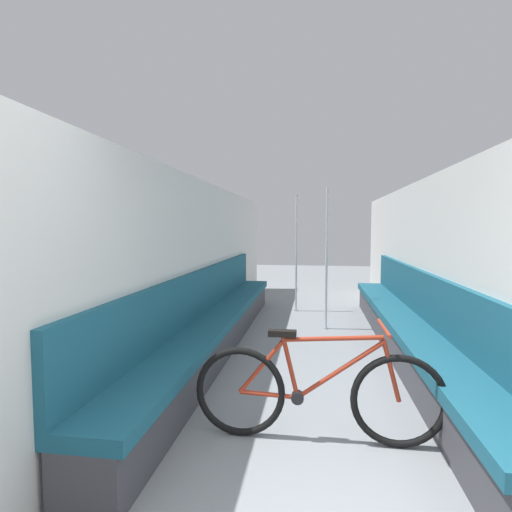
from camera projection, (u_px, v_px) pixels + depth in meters
The scene contains 7 objects.
wall_left at pixel (192, 265), 4.86m from camera, with size 0.10×10.27×2.13m, color silver.
wall_right at pixel (439, 269), 4.45m from camera, with size 0.10×10.27×2.13m, color silver.
bench_seat_row_left at pixel (216, 324), 5.03m from camera, with size 0.49×6.04×1.01m.
bench_seat_row_right at pixel (409, 331), 4.69m from camera, with size 0.49×6.04×1.01m.
bicycle at pixel (317, 393), 2.83m from camera, with size 1.78×0.46×0.85m.
grab_pole_near at pixel (326, 261), 5.95m from camera, with size 0.08×0.08×2.11m.
grab_pole_far at pixel (296, 255), 7.25m from camera, with size 0.08×0.08×2.11m.
Camera 1 is at (0.06, -1.14, 1.53)m, focal length 28.00 mm.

